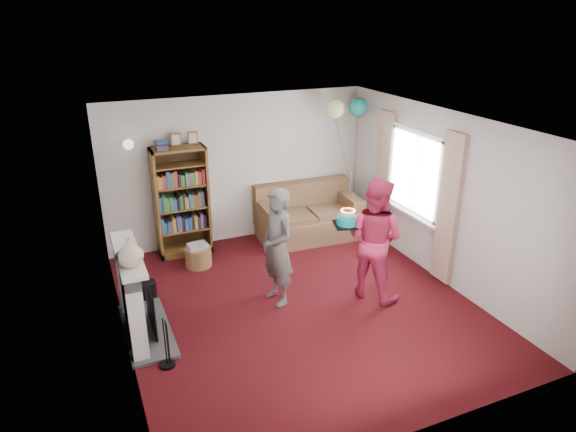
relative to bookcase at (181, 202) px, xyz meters
name	(u,v)px	position (x,y,z in m)	size (l,w,h in m)	color
ground	(299,305)	(1.05, -2.30, -0.88)	(5.00, 5.00, 0.00)	black
wall_back	(238,169)	(1.05, 0.21, 0.37)	(4.50, 0.02, 2.50)	silver
wall_left	(115,252)	(-1.21, -2.30, 0.37)	(0.02, 5.00, 2.50)	silver
wall_right	(442,197)	(3.31, -2.30, 0.37)	(0.02, 5.00, 2.50)	silver
ceiling	(300,123)	(1.05, -2.30, 1.62)	(4.50, 5.00, 0.01)	white
fireplace	(136,298)	(-1.04, -2.11, -0.37)	(0.55, 1.80, 1.12)	#3F3F42
window_bay	(414,188)	(3.25, -1.70, 0.32)	(0.14, 2.02, 2.20)	white
wall_sconce	(128,144)	(-0.70, 0.06, 1.00)	(0.16, 0.23, 0.16)	gold
bookcase	(181,202)	(0.00, 0.00, 0.00)	(0.85, 0.42, 1.99)	#472B14
sofa	(308,217)	(2.16, -0.23, -0.53)	(1.77, 0.94, 0.94)	brown
wicker_basket	(198,256)	(0.08, -0.60, -0.71)	(0.42, 0.42, 0.37)	#8C6041
person_striped	(278,247)	(0.84, -2.06, -0.07)	(0.59, 0.39, 1.63)	black
person_magenta	(374,238)	(2.11, -2.43, -0.02)	(0.84, 0.65, 1.73)	#C42751
birthday_cake	(348,221)	(1.78, -2.26, 0.24)	(0.36, 0.36, 0.22)	black
balloons	(347,108)	(2.85, -0.25, 1.34)	(0.75, 0.42, 1.70)	#3F3F3F
mantel_vase	(130,252)	(-1.07, -2.45, 0.40)	(0.30, 0.30, 0.31)	beige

